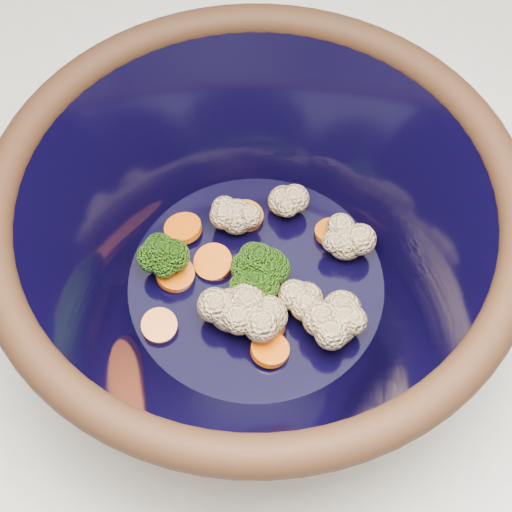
# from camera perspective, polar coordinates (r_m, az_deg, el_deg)

# --- Properties ---
(ground) EXTENTS (3.00, 3.00, 0.00)m
(ground) POSITION_cam_1_polar(r_m,az_deg,el_deg) (1.48, 1.65, -16.92)
(ground) COLOR #9E7A54
(ground) RESTS_ON ground
(counter) EXTENTS (1.20, 1.20, 0.90)m
(counter) POSITION_cam_1_polar(r_m,az_deg,el_deg) (1.05, 2.27, -10.93)
(counter) COLOR white
(counter) RESTS_ON ground
(mixing_bowl) EXTENTS (0.43, 0.43, 0.16)m
(mixing_bowl) POSITION_cam_1_polar(r_m,az_deg,el_deg) (0.53, 0.00, 0.88)
(mixing_bowl) COLOR black
(mixing_bowl) RESTS_ON counter
(vegetable_pile) EXTENTS (0.19, 0.15, 0.05)m
(vegetable_pile) POSITION_cam_1_polar(r_m,az_deg,el_deg) (0.55, 0.70, -1.58)
(vegetable_pile) COLOR #608442
(vegetable_pile) RESTS_ON mixing_bowl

